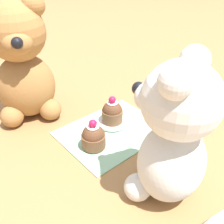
% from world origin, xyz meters
% --- Properties ---
extents(ground_plane, '(4.00, 4.00, 0.00)m').
position_xyz_m(ground_plane, '(0.00, 0.00, 0.00)').
color(ground_plane, '#9E7042').
extents(knitted_placemat, '(0.23, 0.18, 0.01)m').
position_xyz_m(knitted_placemat, '(0.00, 0.00, 0.00)').
color(knitted_placemat, '#8EBC99').
rests_on(knitted_placemat, ground_plane).
extents(teddy_bear_cream, '(0.15, 0.15, 0.25)m').
position_xyz_m(teddy_bear_cream, '(0.04, 0.19, 0.13)').
color(teddy_bear_cream, silver).
rests_on(teddy_bear_cream, ground_plane).
extents(teddy_bear_tan, '(0.17, 0.17, 0.28)m').
position_xyz_m(teddy_bear_tan, '(0.10, -0.19, 0.14)').
color(teddy_bear_tan, '#A3703D').
rests_on(teddy_bear_tan, ground_plane).
extents(cupcake_near_cream_bear, '(0.05, 0.05, 0.07)m').
position_xyz_m(cupcake_near_cream_bear, '(0.06, 0.02, 0.03)').
color(cupcake_near_cream_bear, brown).
rests_on(cupcake_near_cream_bear, knitted_placemat).
extents(saucer_plate, '(0.07, 0.07, 0.01)m').
position_xyz_m(saucer_plate, '(-0.02, -0.02, 0.01)').
color(saucer_plate, silver).
rests_on(saucer_plate, knitted_placemat).
extents(cupcake_near_tan_bear, '(0.05, 0.05, 0.07)m').
position_xyz_m(cupcake_near_tan_bear, '(-0.02, -0.02, 0.04)').
color(cupcake_near_tan_bear, brown).
rests_on(cupcake_near_tan_bear, saucer_plate).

